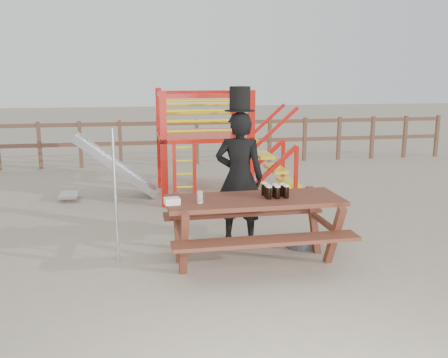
# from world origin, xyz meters

# --- Properties ---
(ground) EXTENTS (60.00, 60.00, 0.00)m
(ground) POSITION_xyz_m (0.00, 0.00, 0.00)
(ground) COLOR tan
(ground) RESTS_ON ground
(back_fence) EXTENTS (15.09, 0.09, 1.20)m
(back_fence) POSITION_xyz_m (0.00, 7.00, 0.74)
(back_fence) COLOR brown
(back_fence) RESTS_ON ground
(playground_fort) EXTENTS (4.71, 1.84, 2.10)m
(playground_fort) POSITION_xyz_m (0.12, 3.58, 1.07)
(playground_fort) COLOR red
(playground_fort) RESTS_ON ground
(picnic_table) EXTENTS (2.24, 1.57, 0.86)m
(picnic_table) POSITION_xyz_m (0.37, -0.15, 0.54)
(picnic_table) COLOR brown
(picnic_table) RESTS_ON ground
(man_with_hat) EXTENTS (0.80, 0.64, 2.23)m
(man_with_hat) POSITION_xyz_m (0.35, 0.72, 1.00)
(man_with_hat) COLOR black
(man_with_hat) RESTS_ON ground
(metal_pole) EXTENTS (0.04, 0.04, 1.74)m
(metal_pole) POSITION_xyz_m (-1.37, 0.17, 0.87)
(metal_pole) COLOR #B2B2B7
(metal_pole) RESTS_ON ground
(parasol_base) EXTENTS (0.46, 0.46, 0.19)m
(parasol_base) POSITION_xyz_m (1.17, 0.32, 0.05)
(parasol_base) COLOR #323237
(parasol_base) RESTS_ON ground
(paper_bag) EXTENTS (0.20, 0.16, 0.08)m
(paper_bag) POSITION_xyz_m (-0.68, -0.27, 0.90)
(paper_bag) COLOR white
(paper_bag) RESTS_ON picnic_table
(stout_pints) EXTENTS (0.31, 0.29, 0.17)m
(stout_pints) POSITION_xyz_m (0.63, -0.15, 0.95)
(stout_pints) COLOR black
(stout_pints) RESTS_ON picnic_table
(empty_glasses) EXTENTS (0.07, 0.08, 0.15)m
(empty_glasses) POSITION_xyz_m (-0.34, -0.26, 0.93)
(empty_glasses) COLOR silver
(empty_glasses) RESTS_ON picnic_table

